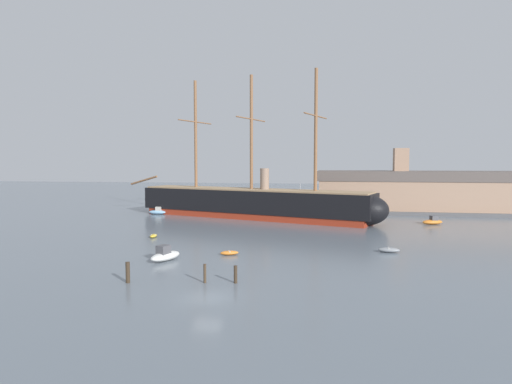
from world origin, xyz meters
TOP-DOWN VIEW (x-y plane):
  - ground_plane at (0.00, 0.00)m, footprint 400.00×400.00m
  - tall_ship at (-5.99, 54.03)m, footprint 59.54×23.85m
  - motorboat_foreground_left at (-8.98, 13.07)m, footprint 3.44×4.89m
  - dinghy_near_centre at (-2.14, 17.46)m, footprint 2.53×1.78m
  - dinghy_mid_left at (-16.76, 28.05)m, footprint 1.09×2.17m
  - dinghy_mid_right at (17.92, 22.50)m, footprint 2.80×1.34m
  - motorboat_far_left at (-27.88, 56.81)m, footprint 4.03×1.71m
  - motorboat_far_right at (29.26, 50.25)m, footprint 4.29×2.90m
  - sailboat_distant_centre at (3.73, 63.04)m, footprint 5.38×4.06m
  - mooring_piling_nearest at (-8.95, 3.31)m, footprint 0.41×0.41m
  - mooring_piling_left_pair at (1.40, 4.99)m, footprint 0.34×0.34m
  - mooring_piling_right_pair at (-1.56, 4.56)m, footprint 0.28×0.28m
  - dockside_warehouse_right at (32.12, 70.59)m, footprint 53.84×15.87m

SIDE VIEW (x-z plane):
  - ground_plane at x=0.00m, z-range 0.00..0.00m
  - dinghy_mid_left at x=-16.76m, z-range 0.00..0.50m
  - dinghy_near_centre at x=-2.14m, z-range 0.00..0.55m
  - dinghy_mid_right at x=17.92m, z-range 0.00..0.65m
  - sailboat_distant_centre at x=3.73m, z-range -2.87..4.03m
  - motorboat_far_right at x=29.26m, z-range -0.25..1.42m
  - motorboat_far_left at x=-27.88m, z-range -0.25..1.44m
  - motorboat_foreground_left at x=-8.98m, z-range -0.28..1.61m
  - mooring_piling_left_pair at x=1.40m, z-range 0.00..1.72m
  - mooring_piling_right_pair at x=-1.56m, z-range 0.00..1.85m
  - mooring_piling_nearest at x=-8.95m, z-range 0.00..2.05m
  - tall_ship at x=-5.99m, z-range -11.56..18.00m
  - dockside_warehouse_right at x=32.12m, z-range -2.67..12.22m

